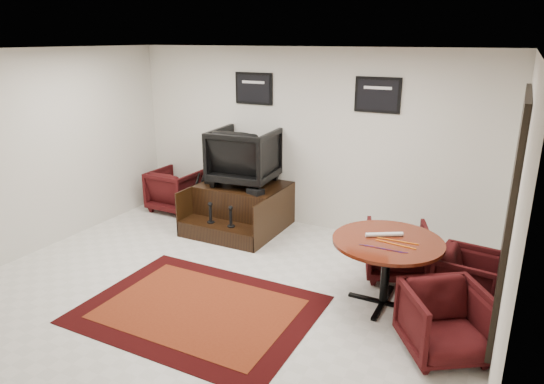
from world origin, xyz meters
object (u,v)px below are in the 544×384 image
at_px(armchair_side, 175,188).
at_px(table_chair_back, 397,248).
at_px(table_chair_window, 470,278).
at_px(table_chair_corner, 446,319).
at_px(meeting_table, 387,248).
at_px(shine_podium, 241,208).
at_px(shine_chair, 245,153).

height_order(armchair_side, table_chair_back, armchair_side).
relative_size(table_chair_window, table_chair_corner, 0.94).
height_order(meeting_table, table_chair_back, meeting_table).
height_order(shine_podium, table_chair_window, table_chair_window).
relative_size(armchair_side, meeting_table, 0.65).
height_order(shine_chair, meeting_table, shine_chair).
bearing_deg(armchair_side, meeting_table, 160.99).
xyz_separation_m(shine_chair, armchair_side, (-1.46, 0.05, -0.79)).
relative_size(meeting_table, table_chair_corner, 1.61).
relative_size(shine_podium, shine_chair, 1.42).
bearing_deg(shine_chair, table_chair_back, 160.30).
bearing_deg(shine_chair, table_chair_window, 158.27).
bearing_deg(meeting_table, shine_podium, 153.66).
height_order(shine_chair, armchair_side, shine_chair).
distance_m(table_chair_back, table_chair_corner, 1.61).
bearing_deg(shine_podium, shine_chair, 90.00).
height_order(table_chair_back, table_chair_window, table_chair_back).
distance_m(meeting_table, table_chair_window, 1.01).
bearing_deg(table_chair_back, table_chair_window, 139.26).
distance_m(shine_podium, shine_chair, 0.88).
bearing_deg(armchair_side, shine_podium, 173.60).
relative_size(table_chair_back, table_chair_corner, 1.00).
relative_size(armchair_side, table_chair_back, 1.05).
xyz_separation_m(meeting_table, table_chair_back, (-0.05, 0.76, -0.32)).
bearing_deg(table_chair_window, shine_podium, 82.21).
bearing_deg(shine_chair, meeting_table, 146.53).
relative_size(shine_chair, table_chair_window, 1.37).
height_order(shine_podium, meeting_table, meeting_table).
relative_size(shine_chair, meeting_table, 0.81).
distance_m(shine_chair, table_chair_window, 3.78).
bearing_deg(shine_podium, meeting_table, -26.34).
bearing_deg(table_chair_window, meeting_table, 120.83).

